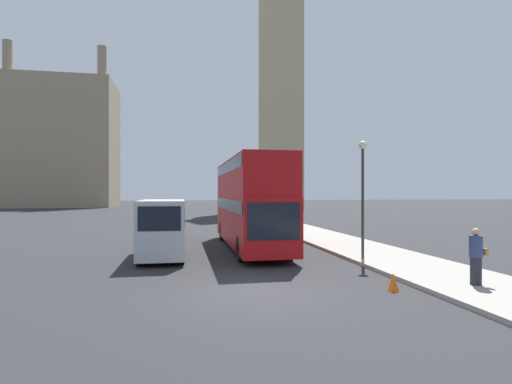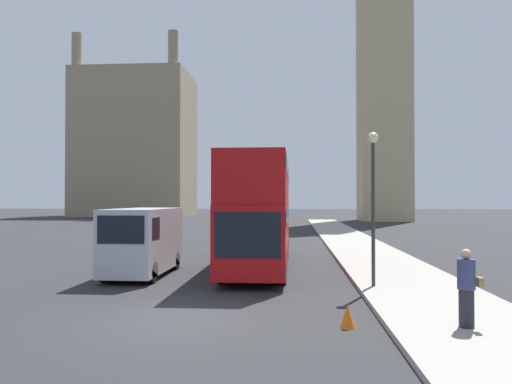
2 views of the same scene
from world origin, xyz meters
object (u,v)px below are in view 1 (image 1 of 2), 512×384
at_px(red_double_decker_bus, 250,200).
at_px(street_lamp, 363,180).
at_px(clock_tower, 281,31).
at_px(pedestrian, 476,256).
at_px(white_van, 162,227).

bearing_deg(red_double_decker_bus, street_lamp, -50.56).
distance_m(red_double_decker_bus, street_lamp, 6.50).
relative_size(clock_tower, red_double_decker_bus, 5.62).
bearing_deg(pedestrian, red_double_decker_bus, 117.47).
xyz_separation_m(red_double_decker_bus, white_van, (-4.42, -2.44, -1.19)).
height_order(red_double_decker_bus, street_lamp, street_lamp).
xyz_separation_m(clock_tower, pedestrian, (-9.07, -60.54, -31.80)).
xyz_separation_m(clock_tower, white_van, (-18.79, -52.79, -31.41)).
bearing_deg(street_lamp, pedestrian, -76.92).
bearing_deg(clock_tower, pedestrian, -98.52).
relative_size(pedestrian, street_lamp, 0.34).
bearing_deg(red_double_decker_bus, clock_tower, 74.08).
bearing_deg(pedestrian, clock_tower, 81.48).
distance_m(clock_tower, white_van, 64.24).
xyz_separation_m(clock_tower, street_lamp, (-10.28, -55.31, -29.29)).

